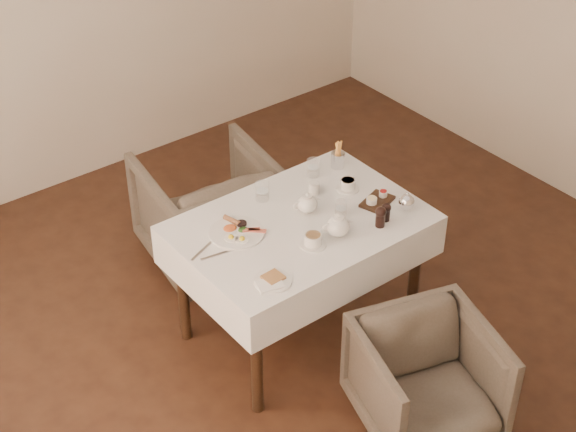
{
  "coord_description": "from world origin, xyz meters",
  "views": [
    {
      "loc": [
        -2.4,
        -2.61,
        3.44
      ],
      "look_at": [
        -0.15,
        0.28,
        0.82
      ],
      "focal_mm": 55.0,
      "sensor_mm": 36.0,
      "label": 1
    }
  ],
  "objects_px": {
    "armchair_near": "(427,380)",
    "table": "(300,239)",
    "breakfast_plate": "(237,232)",
    "teapot_centre": "(307,203)",
    "armchair_far": "(209,210)"
  },
  "relations": [
    {
      "from": "armchair_far",
      "to": "teapot_centre",
      "type": "distance_m",
      "value": 0.94
    },
    {
      "from": "armchair_far",
      "to": "breakfast_plate",
      "type": "height_order",
      "value": "breakfast_plate"
    },
    {
      "from": "armchair_near",
      "to": "teapot_centre",
      "type": "height_order",
      "value": "teapot_centre"
    },
    {
      "from": "armchair_near",
      "to": "table",
      "type": "bearing_deg",
      "value": 110.75
    },
    {
      "from": "armchair_near",
      "to": "breakfast_plate",
      "type": "bearing_deg",
      "value": 127.05
    },
    {
      "from": "armchair_near",
      "to": "breakfast_plate",
      "type": "distance_m",
      "value": 1.2
    },
    {
      "from": "table",
      "to": "teapot_centre",
      "type": "relative_size",
      "value": 8.4
    },
    {
      "from": "breakfast_plate",
      "to": "table",
      "type": "bearing_deg",
      "value": -10.12
    },
    {
      "from": "table",
      "to": "teapot_centre",
      "type": "xyz_separation_m",
      "value": [
        0.08,
        0.05,
        0.18
      ]
    },
    {
      "from": "table",
      "to": "armchair_near",
      "type": "relative_size",
      "value": 1.97
    },
    {
      "from": "table",
      "to": "breakfast_plate",
      "type": "height_order",
      "value": "breakfast_plate"
    },
    {
      "from": "armchair_near",
      "to": "breakfast_plate",
      "type": "relative_size",
      "value": 2.28
    },
    {
      "from": "breakfast_plate",
      "to": "teapot_centre",
      "type": "distance_m",
      "value": 0.41
    },
    {
      "from": "table",
      "to": "armchair_far",
      "type": "xyz_separation_m",
      "value": [
        -0.02,
        0.86,
        -0.29
      ]
    },
    {
      "from": "armchair_near",
      "to": "armchair_far",
      "type": "xyz_separation_m",
      "value": [
        -0.08,
        1.78,
        0.06
      ]
    }
  ]
}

